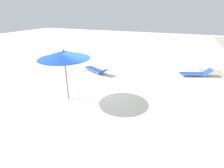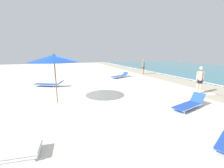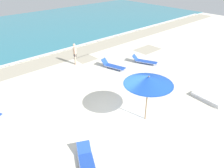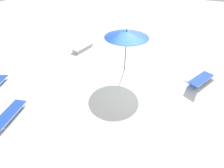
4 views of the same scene
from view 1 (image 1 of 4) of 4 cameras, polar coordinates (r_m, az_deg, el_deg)
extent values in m
cube|color=silver|center=(9.53, -3.92, -4.18)|extent=(60.00, 60.00, 0.16)
cube|color=#B8AE96|center=(14.94, 29.62, 3.35)|extent=(1.60, 1.60, 0.00)
cylinder|color=olive|center=(8.98, -14.66, 2.03)|extent=(0.06, 0.06, 2.33)
cone|color=blue|center=(8.65, -15.43, 9.23)|extent=(2.47, 2.47, 0.37)
cylinder|color=#163D95|center=(8.69, -15.31, 8.12)|extent=(2.39, 2.39, 0.01)
sphere|color=olive|center=(8.60, -15.58, 10.62)|extent=(0.07, 0.07, 0.07)
cube|color=blue|center=(13.45, 24.72, 3.14)|extent=(1.15, 1.79, 0.03)
cylinder|color=silver|center=(13.71, 24.28, 3.57)|extent=(0.62, 1.59, 0.03)
cylinder|color=silver|center=(13.19, 25.18, 2.69)|extent=(0.62, 1.59, 0.03)
cube|color=blue|center=(13.84, 28.88, 3.66)|extent=(0.69, 0.62, 0.37)
cylinder|color=silver|center=(13.46, 21.69, 3.23)|extent=(0.03, 0.03, 0.16)
cylinder|color=silver|center=(13.01, 22.38, 2.46)|extent=(0.03, 0.03, 0.16)
cylinder|color=silver|center=(13.96, 26.78, 3.04)|extent=(0.03, 0.03, 0.16)
cylinder|color=silver|center=(13.53, 27.60, 2.29)|extent=(0.03, 0.03, 0.16)
cube|color=blue|center=(13.19, -5.90, 4.81)|extent=(1.38, 1.94, 0.03)
cylinder|color=silver|center=(13.35, -4.85, 5.08)|extent=(0.87, 1.68, 0.03)
cylinder|color=silver|center=(13.03, -6.98, 4.53)|extent=(0.87, 1.68, 0.03)
cube|color=blue|center=(12.25, -2.78, 4.24)|extent=(0.73, 0.68, 0.34)
cylinder|color=silver|center=(13.92, -6.77, 5.36)|extent=(0.03, 0.03, 0.16)
cylinder|color=silver|center=(13.66, -8.53, 4.91)|extent=(0.03, 0.03, 0.16)
cylinder|color=silver|center=(12.80, -3.06, 3.89)|extent=(0.03, 0.03, 0.16)
cylinder|color=silver|center=(12.51, -4.90, 3.38)|extent=(0.03, 0.03, 0.16)
camera|label=2|loc=(5.53, -77.65, -13.70)|focal=24.00mm
camera|label=3|loc=(18.18, -17.54, 31.83)|focal=35.00mm
camera|label=4|loc=(9.79, 40.28, 23.89)|focal=24.00mm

